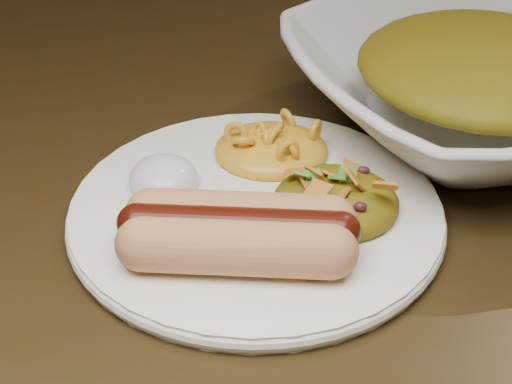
{
  "coord_description": "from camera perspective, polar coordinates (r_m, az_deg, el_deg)",
  "views": [
    {
      "loc": [
        0.07,
        -0.52,
        1.08
      ],
      "look_at": [
        0.06,
        -0.09,
        0.77
      ],
      "focal_mm": 55.0,
      "sensor_mm": 36.0,
      "label": 1
    }
  ],
  "objects": [
    {
      "name": "sour_cream",
      "position": [
        0.55,
        -6.81,
        1.58
      ],
      "size": [
        0.06,
        0.06,
        0.03
      ],
      "primitive_type": "ellipsoid",
      "rotation": [
        0.0,
        0.0,
        -0.2
      ],
      "color": "silver",
      "rests_on": "plate"
    },
    {
      "name": "hotdog",
      "position": [
        0.48,
        -1.31,
        -2.87
      ],
      "size": [
        0.13,
        0.07,
        0.03
      ],
      "rotation": [
        0.0,
        0.0,
        -0.04
      ],
      "color": "#E79E5A",
      "rests_on": "plate"
    },
    {
      "name": "table",
      "position": [
        0.67,
        -5.02,
        -3.93
      ],
      "size": [
        1.6,
        0.9,
        0.75
      ],
      "color": "black",
      "rests_on": "floor"
    },
    {
      "name": "serving_bowl",
      "position": [
        0.66,
        16.07,
        7.36
      ],
      "size": [
        0.39,
        0.39,
        0.07
      ],
      "primitive_type": "imported",
      "rotation": [
        0.0,
        0.0,
        0.4
      ],
      "color": "silver",
      "rests_on": "table"
    },
    {
      "name": "plate",
      "position": [
        0.54,
        0.0,
        -1.45
      ],
      "size": [
        0.27,
        0.27,
        0.01
      ],
      "primitive_type": "cylinder",
      "rotation": [
        0.0,
        0.0,
        -0.04
      ],
      "color": "white",
      "rests_on": "table"
    },
    {
      "name": "bowl_filling",
      "position": [
        0.66,
        16.25,
        8.38
      ],
      "size": [
        0.24,
        0.24,
        0.05
      ],
      "primitive_type": "ellipsoid",
      "rotation": [
        0.0,
        0.0,
        0.23
      ],
      "color": "#9D4903",
      "rests_on": "serving_bowl"
    },
    {
      "name": "mac_and_cheese",
      "position": [
        0.58,
        1.11,
        4.08
      ],
      "size": [
        0.1,
        0.1,
        0.03
      ],
      "primitive_type": "ellipsoid",
      "rotation": [
        0.0,
        0.0,
        0.24
      ],
      "color": "orange",
      "rests_on": "plate"
    },
    {
      "name": "taco_salad",
      "position": [
        0.53,
        5.87,
        -0.0
      ],
      "size": [
        0.09,
        0.08,
        0.04
      ],
      "rotation": [
        0.0,
        0.0,
        -0.02
      ],
      "color": "#9D4903",
      "rests_on": "plate"
    }
  ]
}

